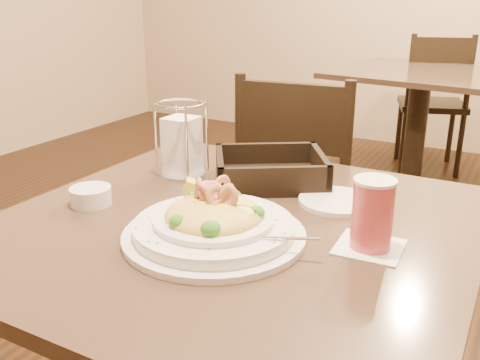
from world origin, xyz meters
The scene contains 10 objects.
main_table centered at (0.00, 0.00, 0.52)m, with size 0.90×0.90×0.75m.
background_table centered at (-0.10, 2.35, 0.52)m, with size 1.02×1.02×0.75m.
dining_chair_near centered at (-0.20, 0.84, 0.50)m, with size 0.46×0.46×0.93m.
dining_chair_far centered at (-0.10, 2.90, 0.50)m, with size 0.53×0.53×0.93m.
pasta_bowl centered at (0.00, -0.09, 0.79)m, with size 0.37×0.34×0.11m.
drink_glass centered at (0.26, 0.01, 0.82)m, with size 0.12×0.12×0.13m.
bread_basket centered at (-0.04, 0.24, 0.78)m, with size 0.32×0.31×0.07m.
napkin_caddy centered at (-0.25, 0.19, 0.83)m, with size 0.11×0.11×0.18m.
side_plate centered at (0.14, 0.19, 0.76)m, with size 0.16×0.16×0.01m, color white.
butter_ramekin centered at (-0.31, -0.07, 0.77)m, with size 0.09×0.09×0.04m, color white.
Camera 1 is at (0.47, -0.84, 1.18)m, focal length 40.00 mm.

